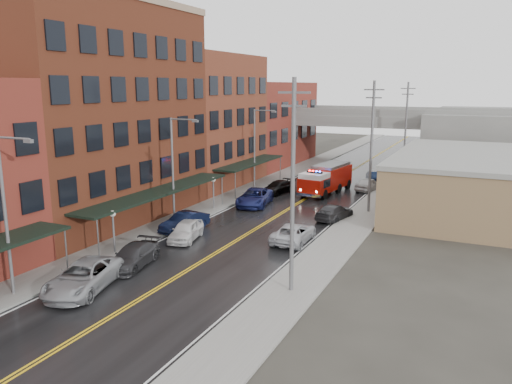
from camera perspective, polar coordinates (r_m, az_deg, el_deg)
The scene contains 32 objects.
road at distance 44.86m, azimuth 2.28°, elevation -2.85°, with size 11.00×160.00×0.02m, color black.
sidewalk_left at distance 48.03m, azimuth -5.78°, elevation -1.82°, with size 3.00×160.00×0.15m, color slate.
sidewalk_right at distance 42.69m, azimuth 11.38°, elevation -3.77°, with size 3.00×160.00×0.15m, color slate.
curb_left at distance 47.23m, azimuth -4.06°, elevation -2.02°, with size 0.30×160.00×0.15m, color gray.
curb_right at distance 43.08m, azimuth 9.25°, elevation -3.54°, with size 0.30×160.00×0.15m, color gray.
brick_building_b at distance 44.64m, azimuth -17.42°, elevation 8.25°, with size 9.00×20.00×18.00m, color #522315.
brick_building_c at distance 58.87m, azimuth -5.77°, elevation 8.07°, with size 9.00×15.00×15.00m, color brown.
brick_building_far at distance 74.53m, azimuth 1.17°, elevation 7.80°, with size 9.00×20.00×12.00m, color maroon.
tan_building at distance 50.86m, azimuth 23.78°, elevation 0.78°, with size 14.00×22.00×5.00m, color #8E6E4C.
right_far_block at distance 80.41m, azimuth 25.89°, elevation 5.48°, with size 18.00×30.00×8.00m, color slate.
awning_1 at distance 41.79m, azimuth -10.98°, elevation 0.02°, with size 2.60×18.00×3.09m.
awning_2 at distance 56.65m, azimuth -0.60°, elevation 3.37°, with size 2.60×13.00×3.09m.
globe_lamp_1 at distance 35.96m, azimuth -16.03°, elevation -3.30°, with size 0.44×0.44×3.12m.
globe_lamp_2 at distance 47.10m, azimuth -4.90°, elevation 0.71°, with size 0.44×0.44×3.12m.
street_lamp_0 at distance 30.04m, azimuth -26.53°, elevation -1.47°, with size 2.64×0.22×9.00m.
street_lamp_1 at distance 41.66m, azimuth -9.24°, elevation 3.12°, with size 2.64×0.22×9.00m.
street_lamp_2 at distance 55.51m, azimuth 0.06°, elevation 5.49°, with size 2.64×0.22×9.00m.
utility_pole_0 at distance 27.26m, azimuth 4.22°, elevation 0.94°, with size 1.80×0.24×12.00m.
utility_pole_1 at distance 46.31m, azimuth 13.06°, elevation 5.26°, with size 1.80×0.24×12.00m.
utility_pole_2 at distance 65.93m, azimuth 16.73°, elevation 7.00°, with size 1.80×0.24×12.00m.
overpass at distance 74.14m, azimuth 11.98°, elevation 7.51°, with size 40.00×10.00×7.50m.
fire_truck at distance 54.84m, azimuth 7.98°, elevation 1.58°, with size 4.25×8.74×3.09m.
parked_car_left_2 at distance 30.63m, azimuth -19.13°, elevation -9.15°, with size 2.71×5.88×1.63m, color gray.
parked_car_left_3 at distance 33.61m, azimuth -13.87°, elevation -7.12°, with size 2.00×4.91×1.42m, color #29292C.
parked_car_left_4 at distance 38.45m, azimuth -8.01°, elevation -4.37°, with size 1.78×4.41×1.50m, color silver.
parked_car_left_5 at distance 40.77m, azimuth -8.16°, elevation -3.41°, with size 1.61×4.60×1.52m, color black.
parked_car_left_6 at distance 48.93m, azimuth -0.16°, elevation -0.61°, with size 2.71×5.87×1.63m, color navy.
parked_car_left_7 at distance 54.33m, azimuth 2.52°, elevation 0.53°, with size 1.94×4.78×1.39m, color black.
parked_car_right_0 at distance 37.70m, azimuth 4.32°, elevation -4.68°, with size 2.37×5.14×1.43m, color #B0B2B8.
parked_car_right_1 at distance 44.33m, azimuth 8.94°, elevation -2.28°, with size 1.90×4.68×1.36m, color #2A2A2D.
parked_car_right_2 at distance 57.11m, azimuth 12.70°, elevation 0.86°, with size 1.76×4.37×1.49m, color #B5B5B5.
parked_car_right_3 at distance 61.60m, azimuth 13.35°, elevation 1.65°, with size 1.60×4.59×1.51m, color #0E1A34.
Camera 1 is at (16.61, -10.04, 11.56)m, focal length 35.00 mm.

